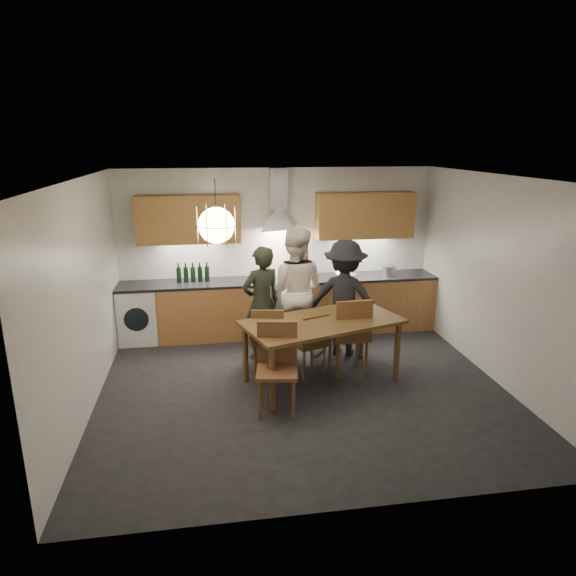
{
  "coord_description": "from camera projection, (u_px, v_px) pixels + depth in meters",
  "views": [
    {
      "loc": [
        -1.1,
        -5.77,
        3.0
      ],
      "look_at": [
        -0.12,
        0.4,
        1.2
      ],
      "focal_mm": 32.0,
      "sensor_mm": 36.0,
      "label": 1
    }
  ],
  "objects": [
    {
      "name": "wine_bottles",
      "position": [
        193.0,
        272.0,
        7.88
      ],
      "size": [
        0.5,
        0.07,
        0.3
      ],
      "color": "black",
      "rests_on": "counter_run"
    },
    {
      "name": "mixing_bowl",
      "position": [
        345.0,
        276.0,
        8.12
      ],
      "size": [
        0.36,
        0.36,
        0.08
      ],
      "primitive_type": "imported",
      "rotation": [
        0.0,
        0.0,
        0.14
      ],
      "color": "#AEAEB2",
      "rests_on": "counter_run"
    },
    {
      "name": "dining_table",
      "position": [
        322.0,
        327.0,
        6.47
      ],
      "size": [
        2.16,
        1.53,
        0.82
      ],
      "rotation": [
        0.0,
        0.0,
        0.31
      ],
      "color": "brown",
      "rests_on": "ground"
    },
    {
      "name": "stock_pot",
      "position": [
        389.0,
        271.0,
        8.28
      ],
      "size": [
        0.29,
        0.29,
        0.15
      ],
      "primitive_type": "cylinder",
      "rotation": [
        0.0,
        0.0,
        -0.43
      ],
      "color": "#BCBCC0",
      "rests_on": "counter_run"
    },
    {
      "name": "chair_front",
      "position": [
        277.0,
        361.0,
        5.84
      ],
      "size": [
        0.53,
        0.53,
        1.02
      ],
      "rotation": [
        0.0,
        0.0,
        -0.16
      ],
      "color": "brown",
      "rests_on": "ground"
    },
    {
      "name": "wall_fixtures",
      "position": [
        279.0,
        216.0,
        7.91
      ],
      "size": [
        4.3,
        0.54,
        1.1
      ],
      "color": "#B88446",
      "rests_on": "ground"
    },
    {
      "name": "person_right",
      "position": [
        345.0,
        298.0,
        7.31
      ],
      "size": [
        1.24,
        1.01,
        1.68
      ],
      "primitive_type": "imported",
      "rotation": [
        0.0,
        0.0,
        2.72
      ],
      "color": "black",
      "rests_on": "ground"
    },
    {
      "name": "person_mid",
      "position": [
        294.0,
        291.0,
        7.38
      ],
      "size": [
        1.07,
        0.94,
        1.84
      ],
      "primitive_type": "imported",
      "rotation": [
        0.0,
        0.0,
        2.83
      ],
      "color": "white",
      "rests_on": "ground"
    },
    {
      "name": "chair_back_mid",
      "position": [
        311.0,
        340.0,
        6.7
      ],
      "size": [
        0.5,
        0.5,
        0.85
      ],
      "rotation": [
        0.0,
        0.0,
        3.5
      ],
      "color": "brown",
      "rests_on": "ground"
    },
    {
      "name": "counter_run",
      "position": [
        282.0,
        306.0,
        8.2
      ],
      "size": [
        5.0,
        0.62,
        0.9
      ],
      "color": "tan",
      "rests_on": "ground"
    },
    {
      "name": "room_shell",
      "position": [
        304.0,
        255.0,
        6.0
      ],
      "size": [
        5.02,
        4.52,
        2.61
      ],
      "color": "white",
      "rests_on": "ground"
    },
    {
      "name": "chair_back_right",
      "position": [
        351.0,
        331.0,
        6.68
      ],
      "size": [
        0.49,
        0.49,
        1.06
      ],
      "rotation": [
        0.0,
        0.0,
        3.17
      ],
      "color": "brown",
      "rests_on": "ground"
    },
    {
      "name": "pendant_lamp",
      "position": [
        216.0,
        225.0,
        5.64
      ],
      "size": [
        0.43,
        0.43,
        0.7
      ],
      "color": "black",
      "rests_on": "ground"
    },
    {
      "name": "ground",
      "position": [
        303.0,
        388.0,
        6.47
      ],
      "size": [
        5.0,
        5.0,
        0.0
      ],
      "primitive_type": "plane",
      "color": "black",
      "rests_on": "ground"
    },
    {
      "name": "person_left",
      "position": [
        262.0,
        303.0,
        7.17
      ],
      "size": [
        0.69,
        0.58,
        1.62
      ],
      "primitive_type": "imported",
      "rotation": [
        0.0,
        0.0,
        3.52
      ],
      "color": "black",
      "rests_on": "ground"
    },
    {
      "name": "chair_back_left",
      "position": [
        268.0,
        336.0,
        6.71
      ],
      "size": [
        0.48,
        0.48,
        0.93
      ],
      "rotation": [
        0.0,
        0.0,
        2.97
      ],
      "color": "brown",
      "rests_on": "ground"
    },
    {
      "name": "range_stove",
      "position": [
        281.0,
        307.0,
        8.19
      ],
      "size": [
        0.9,
        0.6,
        0.92
      ],
      "color": "silver",
      "rests_on": "ground"
    }
  ]
}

